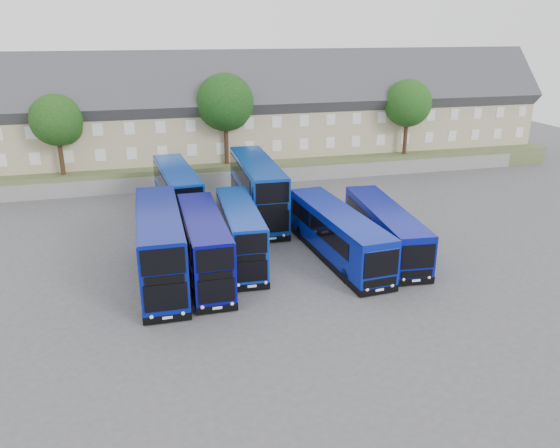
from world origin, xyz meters
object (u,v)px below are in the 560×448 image
Objects in this scene: dd_front_mid at (204,247)px; tree_mid at (226,104)px; tree_east at (409,105)px; dd_front_left at (160,247)px; tree_west at (58,122)px; coach_east_a at (337,235)px; tree_far at (426,93)px.

tree_mid is (5.43, 22.58, 6.02)m from dd_front_mid.
tree_east is (25.43, 22.08, 5.34)m from dd_front_mid.
dd_front_left is 36.05m from tree_east.
tree_mid is at bearing 76.67° from dd_front_mid.
tree_east is (36.00, 0.00, 0.34)m from tree_west.
dd_front_left reaches higher than coach_east_a.
dd_front_left reaches higher than dd_front_mid.
coach_east_a is (9.40, 0.72, -0.37)m from dd_front_mid.
coach_east_a is at bearing -46.92° from tree_west.
tree_east reaches higher than coach_east_a.
tree_west is at bearing -180.00° from tree_east.
dd_front_mid is 34.10m from tree_east.
dd_front_mid is 0.83× the size of coach_east_a.
tree_far is at bearing 48.07° from coach_east_a.
tree_mid is (-3.97, 21.86, 6.39)m from coach_east_a.
tree_west is at bearing 115.78° from dd_front_mid.
tree_east reaches higher than tree_west.
tree_mid is at bearing 96.20° from coach_east_a.
dd_front_mid is 1.37× the size of tree_west.
tree_far is (34.18, 28.90, 5.45)m from dd_front_left.
coach_east_a is 1.46× the size of tree_far.
dd_front_mid is 1.21× the size of tree_far.
tree_far is at bearing 42.97° from dd_front_mid.
tree_west is at bearing 110.45° from dd_front_left.
dd_front_mid is at bearing -64.42° from tree_west.
tree_mid is at bearing 1.79° from tree_west.
tree_far is (26.00, 6.50, -0.34)m from tree_mid.
dd_front_mid reaches higher than coach_east_a.
tree_mid is (16.00, 0.50, 1.02)m from tree_west.
tree_mid is 1.06× the size of tree_far.
dd_front_left is 1.35× the size of tree_far.
tree_west is at bearing -178.21° from tree_mid.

